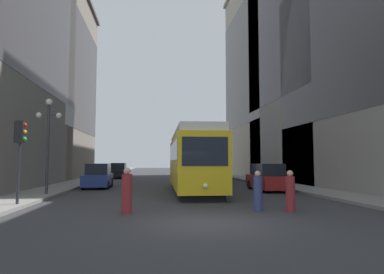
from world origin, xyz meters
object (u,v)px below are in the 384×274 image
at_px(parked_car_left_mid, 98,177).
at_px(parked_car_right_far, 268,178).
at_px(parked_car_left_near, 119,171).
at_px(transit_bus, 206,162).
at_px(pedestrian_crossing_far, 290,192).
at_px(traffic_light_near_left, 20,140).
at_px(pedestrian_crossing_near, 127,192).
at_px(lamp_post_left_near, 48,131).
at_px(streetcar, 193,159).
at_px(pedestrian_on_sidewalk, 258,192).

relative_size(parked_car_left_mid, parked_car_right_far, 0.89).
bearing_deg(parked_car_left_near, transit_bus, -21.26).
relative_size(pedestrian_crossing_far, traffic_light_near_left, 0.45).
relative_size(parked_car_left_near, pedestrian_crossing_near, 2.58).
bearing_deg(transit_bus, parked_car_right_far, -81.81).
height_order(parked_car_left_mid, lamp_post_left_near, lamp_post_left_near).
relative_size(streetcar, pedestrian_on_sidewalk, 7.89).
relative_size(transit_bus, parked_car_right_far, 2.61).
relative_size(parked_car_left_near, traffic_light_near_left, 1.25).
xyz_separation_m(traffic_light_near_left, lamp_post_left_near, (-0.22, 4.59, 0.82)).
relative_size(pedestrian_crossing_near, pedestrian_on_sidewalk, 1.09).
xyz_separation_m(streetcar, parked_car_right_far, (5.16, 0.24, -1.26)).
relative_size(parked_car_right_far, pedestrian_crossing_far, 2.97).
height_order(parked_car_left_near, parked_car_left_mid, same).
xyz_separation_m(parked_car_left_near, pedestrian_crossing_near, (3.07, -28.08, -0.04)).
distance_m(streetcar, lamp_post_left_near, 8.94).
height_order(pedestrian_crossing_near, lamp_post_left_near, lamp_post_left_near).
distance_m(transit_bus, pedestrian_crossing_near, 24.99).
distance_m(streetcar, pedestrian_crossing_near, 9.67).
distance_m(pedestrian_crossing_near, pedestrian_on_sidewalk, 5.16).
distance_m(parked_car_left_mid, pedestrian_on_sidewalk, 15.08).
relative_size(streetcar, traffic_light_near_left, 3.52).
height_order(pedestrian_crossing_far, pedestrian_on_sidewalk, pedestrian_crossing_far).
xyz_separation_m(parked_car_left_mid, pedestrian_on_sidewalk, (8.22, -12.64, -0.10)).
relative_size(pedestrian_crossing_near, pedestrian_crossing_far, 1.08).
bearing_deg(parked_car_left_mid, traffic_light_near_left, -99.89).
height_order(transit_bus, lamp_post_left_near, lamp_post_left_near).
xyz_separation_m(transit_bus, parked_car_right_far, (1.89, -14.88, -1.10)).
bearing_deg(transit_bus, parked_car_left_mid, -130.53).
xyz_separation_m(transit_bus, pedestrian_crossing_near, (-6.86, -24.00, -1.14)).
bearing_deg(streetcar, parked_car_left_mid, 151.09).
height_order(parked_car_left_near, pedestrian_crossing_far, parked_car_left_near).
distance_m(parked_car_left_near, lamp_post_left_near, 21.51).
relative_size(pedestrian_crossing_far, lamp_post_left_near, 0.30).
distance_m(parked_car_right_far, pedestrian_crossing_near, 12.64).
distance_m(streetcar, parked_car_left_mid, 7.81).
distance_m(pedestrian_crossing_far, traffic_light_near_left, 11.58).
height_order(transit_bus, parked_car_right_far, transit_bus).
bearing_deg(parked_car_left_mid, parked_car_left_near, 89.18).
bearing_deg(pedestrian_on_sidewalk, pedestrian_crossing_far, 61.46).
bearing_deg(pedestrian_crossing_near, parked_car_left_near, 57.87).
distance_m(parked_car_left_near, pedestrian_crossing_far, 29.82).
relative_size(streetcar, transit_bus, 1.01).
distance_m(pedestrian_on_sidewalk, lamp_post_left_near, 12.50).
bearing_deg(pedestrian_on_sidewalk, parked_car_left_near, -176.22).
relative_size(parked_car_left_mid, pedestrian_crossing_near, 2.46).
relative_size(traffic_light_near_left, lamp_post_left_near, 0.66).
relative_size(transit_bus, parked_car_left_near, 2.78).
relative_size(parked_car_right_far, pedestrian_crossing_near, 2.76).
height_order(pedestrian_on_sidewalk, lamp_post_left_near, lamp_post_left_near).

